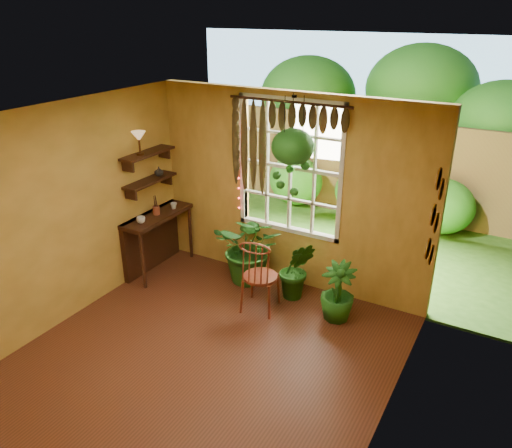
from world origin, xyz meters
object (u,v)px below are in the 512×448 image
Objects in this scene: potted_plant_mid at (297,270)px; windsor_chair at (260,286)px; hanging_basket at (293,152)px; potted_plant_left at (251,247)px; counter_ledge at (153,234)px.

windsor_chair is at bearing -120.11° from potted_plant_mid.
hanging_basket reaches higher than windsor_chair.
potted_plant_mid is (0.77, -0.09, -0.11)m from potted_plant_left.
hanging_basket reaches higher than potted_plant_left.
potted_plant_left is at bearing 173.26° from potted_plant_mid.
potted_plant_mid is at bearing 7.04° from counter_ledge.
windsor_chair is 1.12× the size of potted_plant_left.
potted_plant_left is at bearing -174.20° from hanging_basket.
windsor_chair is 0.96× the size of hanging_basket.
counter_ledge is 1.12× the size of potted_plant_left.
hanging_basket is (0.58, 0.06, 1.45)m from potted_plant_left.
counter_ledge is 1.00× the size of windsor_chair.
potted_plant_left reaches higher than potted_plant_mid.
hanging_basket reaches higher than counter_ledge.
hanging_basket is at bearing 140.82° from potted_plant_mid.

